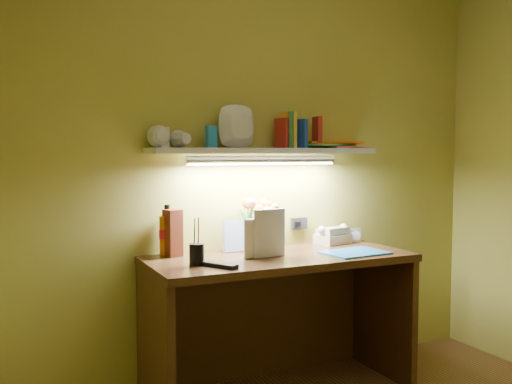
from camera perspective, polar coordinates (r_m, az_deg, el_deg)
desk at (r=3.12m, az=2.37°, el=-13.12°), size 1.40×0.60×0.75m
flower_bouquet at (r=3.17m, az=0.51°, el=-3.05°), size 0.23×0.23×0.31m
telephone at (r=3.41m, az=7.68°, el=-4.21°), size 0.21×0.18×0.11m
desk_clock at (r=3.51m, az=9.76°, el=-4.28°), size 0.09×0.07×0.08m
whisky_bottle at (r=3.02m, az=-8.86°, el=-3.80°), size 0.10×0.10×0.27m
whisky_box at (r=3.00m, az=-8.32°, el=-4.08°), size 0.10×0.10×0.25m
pen_cup at (r=2.77m, az=-5.95°, el=-5.47°), size 0.09×0.09×0.18m
art_card at (r=3.13m, az=-1.78°, el=-4.37°), size 0.17×0.04×0.17m
tv_remote at (r=2.71m, az=-3.64°, el=-7.31°), size 0.14×0.19×0.02m
blue_folder at (r=3.12m, az=9.84°, el=-5.98°), size 0.35×0.27×0.01m
desk_book_a at (r=2.89m, az=-1.17°, el=-4.76°), size 0.15×0.06×0.20m
desk_book_b at (r=2.90m, az=-0.20°, el=-4.25°), size 0.18×0.03×0.25m
wall_shelf at (r=3.14m, az=0.70°, el=4.74°), size 1.30×0.33×0.23m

